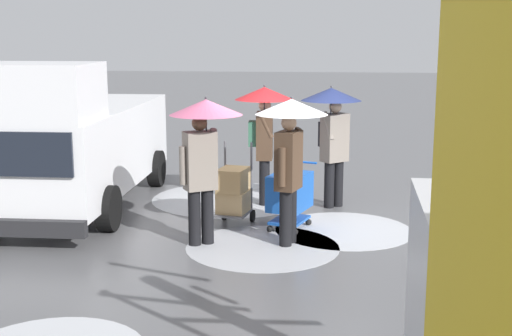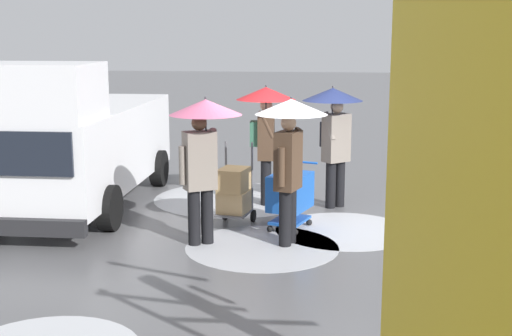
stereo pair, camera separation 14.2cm
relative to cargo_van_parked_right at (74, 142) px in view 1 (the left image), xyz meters
The scene contains 11 objects.
ground_plane 4.29m from the cargo_van_parked_right, 168.51° to the left, with size 90.00×90.00×0.00m, color #5B5B5E.
slush_patch_near_cluster 4.88m from the cargo_van_parked_right, 169.47° to the left, with size 2.15×2.15×0.01m, color silver.
slush_patch_under_van 2.97m from the cargo_van_parked_right, 159.32° to the right, with size 2.86×2.86×0.01m, color #ADAFB5.
slush_patch_mid_street 4.13m from the cargo_van_parked_right, 151.68° to the left, with size 2.22×2.22×0.01m, color #ADAFB5.
cargo_van_parked_right is the anchor object (origin of this frame).
shopping_cart_vendor 3.95m from the cargo_van_parked_right, 167.03° to the left, with size 0.77×0.95×1.04m.
hand_dolly_boxes 3.07m from the cargo_van_parked_right, 164.50° to the left, with size 0.59×0.76×1.32m.
pedestrian_pink_side 3.21m from the cargo_van_parked_right, 145.53° to the left, with size 1.04×1.04×2.15m.
pedestrian_black_side 4.20m from the cargo_van_parked_right, 157.15° to the left, with size 1.04×1.04×2.15m.
pedestrian_white_side 3.32m from the cargo_van_parked_right, 168.90° to the right, with size 1.04×1.04×2.15m.
pedestrian_far_side 4.49m from the cargo_van_parked_right, behind, with size 1.04×1.04×2.15m.
Camera 1 is at (-0.44, 10.43, 3.02)m, focal length 47.95 mm.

